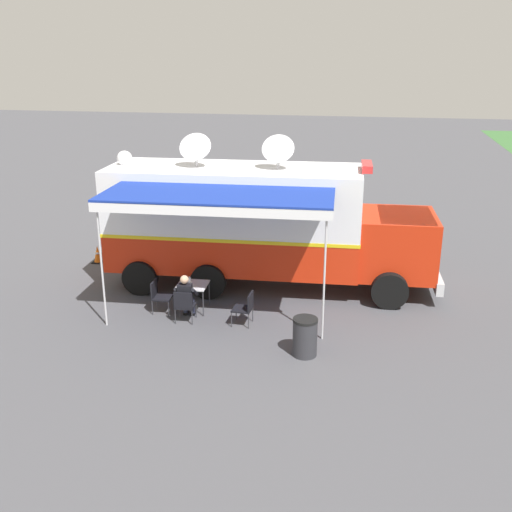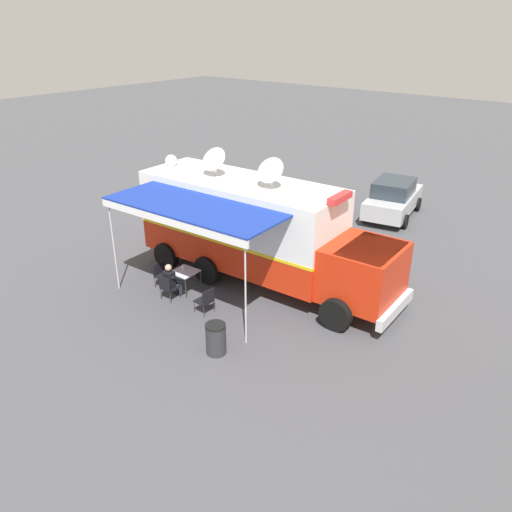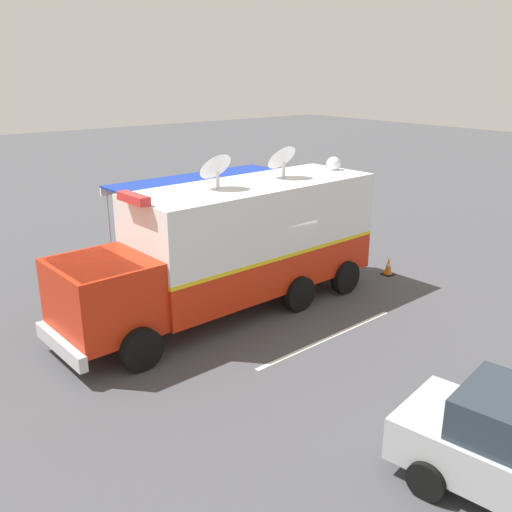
% 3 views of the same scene
% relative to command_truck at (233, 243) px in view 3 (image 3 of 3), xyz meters
% --- Properties ---
extents(ground_plane, '(100.00, 100.00, 0.00)m').
position_rel_command_truck_xyz_m(ground_plane, '(0.00, -0.75, -1.95)').
color(ground_plane, '#47474C').
extents(lot_stripe, '(0.34, 4.80, 0.01)m').
position_rel_command_truck_xyz_m(lot_stripe, '(-2.98, -0.75, -1.94)').
color(lot_stripe, silver).
rests_on(lot_stripe, ground).
extents(command_truck, '(5.21, 9.59, 4.53)m').
position_rel_command_truck_xyz_m(command_truck, '(0.00, 0.00, 0.00)').
color(command_truck, red).
rests_on(command_truck, ground).
extents(folding_table, '(0.84, 0.84, 0.73)m').
position_rel_command_truck_xyz_m(folding_table, '(2.15, -1.43, -1.27)').
color(folding_table, silver).
rests_on(folding_table, ground).
extents(water_bottle, '(0.07, 0.07, 0.22)m').
position_rel_command_truck_xyz_m(water_bottle, '(2.17, -1.49, -1.11)').
color(water_bottle, silver).
rests_on(water_bottle, folding_table).
extents(folding_chair_at_table, '(0.50, 0.50, 0.87)m').
position_rel_command_truck_xyz_m(folding_chair_at_table, '(2.95, -1.41, -1.43)').
color(folding_chair_at_table, black).
rests_on(folding_chair_at_table, ground).
extents(folding_chair_beside_table, '(0.50, 0.50, 0.87)m').
position_rel_command_truck_xyz_m(folding_chair_beside_table, '(2.44, -2.28, -1.43)').
color(folding_chair_beside_table, black).
rests_on(folding_chair_beside_table, ground).
extents(folding_chair_spare_by_truck, '(0.50, 0.50, 0.87)m').
position_rel_command_truck_xyz_m(folding_chair_spare_by_truck, '(2.79, 0.16, -1.43)').
color(folding_chair_spare_by_truck, black).
rests_on(folding_chair_spare_by_truck, ground).
extents(seated_responder, '(0.67, 0.57, 1.25)m').
position_rel_command_truck_xyz_m(seated_responder, '(2.76, -1.42, -1.30)').
color(seated_responder, black).
rests_on(seated_responder, ground).
extents(trash_bin, '(0.57, 0.57, 0.91)m').
position_rel_command_truck_xyz_m(trash_bin, '(4.11, 1.81, -1.49)').
color(trash_bin, '#2D2D33').
rests_on(trash_bin, ground).
extents(traffic_cone, '(0.36, 0.36, 0.58)m').
position_rel_command_truck_xyz_m(traffic_cone, '(-0.95, -5.60, -1.67)').
color(traffic_cone, black).
rests_on(traffic_cone, ground).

